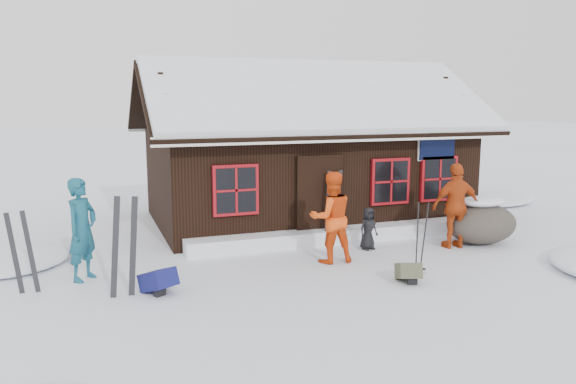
% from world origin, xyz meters
% --- Properties ---
extents(ground, '(120.00, 120.00, 0.00)m').
position_xyz_m(ground, '(0.00, 0.00, 0.00)').
color(ground, white).
rests_on(ground, ground).
extents(mountain_hut, '(8.90, 6.09, 4.42)m').
position_xyz_m(mountain_hut, '(1.50, 4.98, 1.58)').
color(mountain_hut, black).
rests_on(mountain_hut, ground).
extents(snow_drift, '(7.60, 0.60, 0.35)m').
position_xyz_m(snow_drift, '(1.50, 2.25, 0.17)').
color(snow_drift, white).
rests_on(snow_drift, ground).
extents(snow_mounds, '(20.60, 13.20, 0.48)m').
position_xyz_m(snow_mounds, '(1.65, 1.86, 0.00)').
color(snow_mounds, white).
rests_on(snow_mounds, ground).
extents(skier_teal, '(0.79, 0.84, 1.92)m').
position_xyz_m(skier_teal, '(-4.33, 1.31, 0.96)').
color(skier_teal, '#144F62').
rests_on(skier_teal, ground).
extents(skier_orange_left, '(0.96, 0.77, 1.89)m').
position_xyz_m(skier_orange_left, '(0.48, 0.80, 0.94)').
color(skier_orange_left, '#EC4A10').
rests_on(skier_orange_left, ground).
extents(skier_orange_right, '(1.18, 0.61, 1.93)m').
position_xyz_m(skier_orange_right, '(3.60, 0.88, 0.97)').
color(skier_orange_right, '#B93F13').
rests_on(skier_orange_right, ground).
extents(skier_crouched, '(0.53, 0.41, 0.96)m').
position_xyz_m(skier_crouched, '(1.68, 1.42, 0.48)').
color(skier_crouched, black).
rests_on(skier_crouched, ground).
extents(boulder, '(1.71, 1.28, 1.00)m').
position_xyz_m(boulder, '(4.41, 0.98, 0.51)').
color(boulder, '#4F473F').
rests_on(boulder, ground).
extents(ski_pair_left, '(0.53, 0.17, 1.79)m').
position_xyz_m(ski_pair_left, '(-3.66, 0.11, 0.85)').
color(ski_pair_left, black).
rests_on(ski_pair_left, ground).
extents(ski_pair_mid, '(0.49, 0.16, 1.51)m').
position_xyz_m(ski_pair_mid, '(-5.31, 0.86, 0.71)').
color(ski_pair_mid, black).
rests_on(ski_pair_mid, ground).
extents(ski_pair_right, '(0.53, 0.23, 1.77)m').
position_xyz_m(ski_pair_right, '(1.14, 2.20, 0.83)').
color(ski_pair_right, black).
rests_on(ski_pair_right, ground).
extents(ski_poles, '(0.26, 0.13, 1.45)m').
position_xyz_m(ski_poles, '(1.78, -0.51, 0.68)').
color(ski_poles, black).
rests_on(ski_poles, ground).
extents(backpack_blue, '(0.67, 0.73, 0.32)m').
position_xyz_m(backpack_blue, '(-3.12, 0.08, 0.16)').
color(backpack_blue, navy).
rests_on(backpack_blue, ground).
extents(backpack_olive, '(0.55, 0.63, 0.29)m').
position_xyz_m(backpack_olive, '(1.28, -0.90, 0.14)').
color(backpack_olive, '#494B35').
rests_on(backpack_olive, ground).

